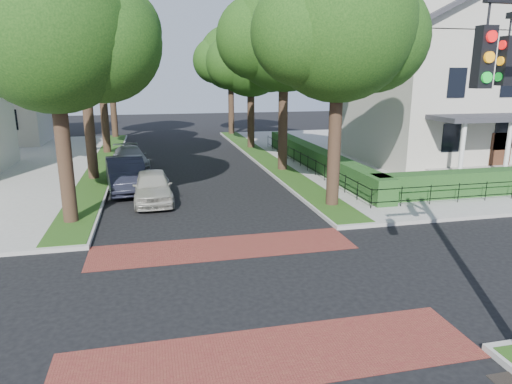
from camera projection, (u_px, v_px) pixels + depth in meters
ground at (242, 289)px, 12.67m from camera, size 120.00×120.00×0.00m
sidewalk_ne at (444, 152)px, 34.81m from camera, size 30.00×30.00×0.15m
crosswalk_far at (224, 248)px, 15.69m from camera, size 9.00×2.20×0.01m
crosswalk_near at (271, 356)px, 9.65m from camera, size 9.00×2.20×0.01m
storm_drain at (508, 380)px, 8.88m from camera, size 0.65×0.45×0.01m
grass_strip_ne at (265, 158)px, 31.82m from camera, size 1.60×29.80×0.02m
grass_strip_nw at (103, 164)px, 29.48m from camera, size 1.60×29.80×0.02m
tree_right_near at (340, 28)px, 18.81m from camera, size 7.75×6.67×10.66m
tree_right_mid at (285, 35)px, 26.28m from camera, size 8.25×7.09×11.22m
tree_right_far at (251, 60)px, 35.02m from camera, size 7.25×6.23×9.74m
tree_right_back at (231, 59)px, 43.43m from camera, size 7.50×6.45×10.20m
tree_left_near at (56, 32)px, 16.51m from camera, size 7.50×6.45×10.20m
tree_left_mid at (83, 24)px, 23.80m from camera, size 8.00×6.88×11.48m
tree_left_far at (101, 55)px, 32.58m from camera, size 7.00×6.02×9.86m
tree_left_back at (111, 56)px, 41.02m from camera, size 7.75×6.66×10.44m
hedge_main_road at (316, 158)px, 28.31m from camera, size 1.00×18.00×1.20m
fence_main_road at (304, 161)px, 28.17m from camera, size 0.06×18.00×0.90m
house_victorian at (455, 71)px, 29.98m from camera, size 13.00×13.05×12.48m
parked_car_front at (153, 187)px, 21.16m from camera, size 1.86×4.40×1.48m
parked_car_middle at (126, 174)px, 23.25m from camera, size 2.43×5.31×1.69m
parked_car_rear at (130, 158)px, 28.98m from camera, size 2.64×4.85×1.33m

